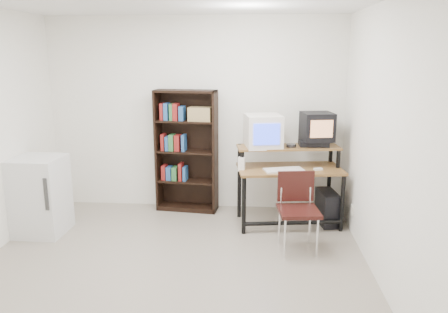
# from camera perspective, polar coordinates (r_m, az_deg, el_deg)

# --- Properties ---
(floor) EXTENTS (4.00, 4.00, 0.01)m
(floor) POSITION_cam_1_polar(r_m,az_deg,el_deg) (4.48, -7.15, -15.08)
(floor) COLOR #9F9383
(floor) RESTS_ON ground
(back_wall) EXTENTS (4.00, 0.01, 2.60)m
(back_wall) POSITION_cam_1_polar(r_m,az_deg,el_deg) (5.97, -3.75, 5.46)
(back_wall) COLOR white
(back_wall) RESTS_ON floor
(front_wall) EXTENTS (4.00, 0.01, 2.60)m
(front_wall) POSITION_cam_1_polar(r_m,az_deg,el_deg) (2.19, -18.55, -9.48)
(front_wall) COLOR white
(front_wall) RESTS_ON floor
(right_wall) EXTENTS (0.01, 4.00, 2.60)m
(right_wall) POSITION_cam_1_polar(r_m,az_deg,el_deg) (4.11, 20.74, 0.96)
(right_wall) COLOR white
(right_wall) RESTS_ON floor
(computer_desk) EXTENTS (1.35, 0.81, 0.98)m
(computer_desk) POSITION_cam_1_polar(r_m,az_deg,el_deg) (5.49, 8.51, -1.81)
(computer_desk) COLOR brown
(computer_desk) RESTS_ON floor
(crt_monitor) EXTENTS (0.50, 0.50, 0.41)m
(crt_monitor) POSITION_cam_1_polar(r_m,az_deg,el_deg) (5.45, 5.12, 3.32)
(crt_monitor) COLOR white
(crt_monitor) RESTS_ON computer_desk
(vcr) EXTENTS (0.37, 0.27, 0.08)m
(vcr) POSITION_cam_1_polar(r_m,az_deg,el_deg) (5.60, 11.60, 1.67)
(vcr) COLOR black
(vcr) RESTS_ON computer_desk
(crt_tv) EXTENTS (0.43, 0.42, 0.35)m
(crt_tv) POSITION_cam_1_polar(r_m,az_deg,el_deg) (5.58, 12.06, 3.86)
(crt_tv) COLOR black
(crt_tv) RESTS_ON vcr
(cd_spindle) EXTENTS (0.15, 0.15, 0.05)m
(cd_spindle) POSITION_cam_1_polar(r_m,az_deg,el_deg) (5.48, 8.76, 1.37)
(cd_spindle) COLOR #26262B
(cd_spindle) RESTS_ON computer_desk
(keyboard) EXTENTS (0.51, 0.33, 0.03)m
(keyboard) POSITION_cam_1_polar(r_m,az_deg,el_deg) (5.32, 7.82, -1.83)
(keyboard) COLOR white
(keyboard) RESTS_ON computer_desk
(mousepad) EXTENTS (0.25, 0.22, 0.01)m
(mousepad) POSITION_cam_1_polar(r_m,az_deg,el_deg) (5.44, 12.04, -1.80)
(mousepad) COLOR black
(mousepad) RESTS_ON computer_desk
(mouse) EXTENTS (0.11, 0.09, 0.03)m
(mouse) POSITION_cam_1_polar(r_m,az_deg,el_deg) (5.42, 12.19, -1.66)
(mouse) COLOR white
(mouse) RESTS_ON mousepad
(desk_speaker) EXTENTS (0.09, 0.08, 0.17)m
(desk_speaker) POSITION_cam_1_polar(r_m,az_deg,el_deg) (5.31, 2.31, -0.98)
(desk_speaker) COLOR white
(desk_speaker) RESTS_ON computer_desk
(pc_tower) EXTENTS (0.27, 0.48, 0.42)m
(pc_tower) POSITION_cam_1_polar(r_m,az_deg,el_deg) (5.72, 13.31, -6.50)
(pc_tower) COLOR black
(pc_tower) RESTS_ON floor
(school_chair) EXTENTS (0.47, 0.47, 0.85)m
(school_chair) POSITION_cam_1_polar(r_m,az_deg,el_deg) (4.86, 9.57, -6.00)
(school_chair) COLOR black
(school_chair) RESTS_ON floor
(bookshelf) EXTENTS (0.85, 0.36, 1.65)m
(bookshelf) POSITION_cam_1_polar(r_m,az_deg,el_deg) (5.92, -4.87, 0.97)
(bookshelf) COLOR black
(bookshelf) RESTS_ON floor
(mini_fridge) EXTENTS (0.56, 0.57, 0.93)m
(mini_fridge) POSITION_cam_1_polar(r_m,az_deg,el_deg) (5.65, -22.85, -4.74)
(mini_fridge) COLOR silver
(mini_fridge) RESTS_ON floor
(wall_outlet) EXTENTS (0.02, 0.08, 0.12)m
(wall_outlet) POSITION_cam_1_polar(r_m,az_deg,el_deg) (5.45, 16.42, -6.71)
(wall_outlet) COLOR beige
(wall_outlet) RESTS_ON right_wall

